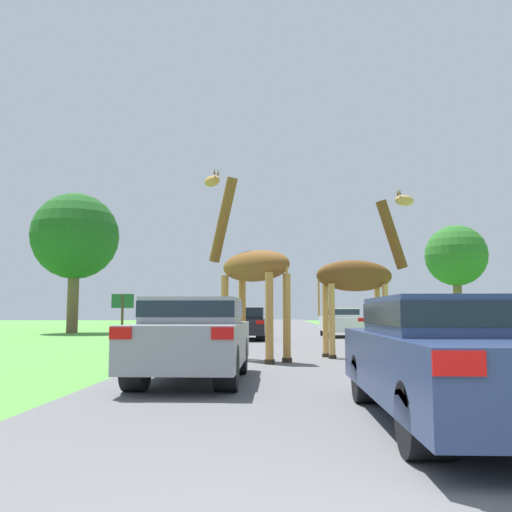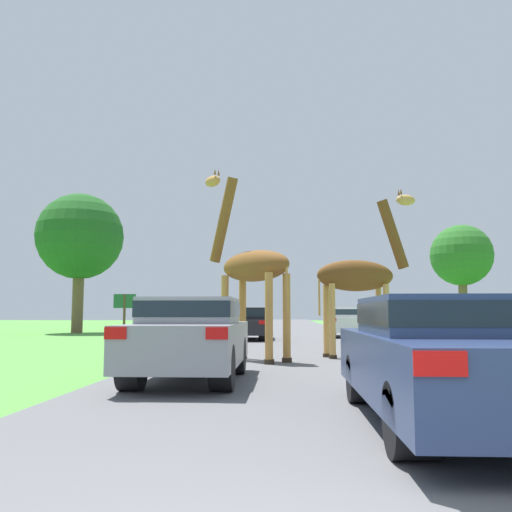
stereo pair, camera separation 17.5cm
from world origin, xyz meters
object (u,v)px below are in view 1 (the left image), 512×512
at_px(tree_right_cluster, 456,256).
at_px(sign_post, 122,311).
at_px(giraffe_companion, 361,276).
at_px(car_queue_right, 245,323).
at_px(car_queue_left, 193,336).
at_px(giraffe_near_road, 251,269).
at_px(car_far_ahead, 340,321).
at_px(tree_centre_back, 75,237).
at_px(car_lead_maroon, 462,355).

height_order(tree_right_cluster, sign_post, tree_right_cluster).
relative_size(giraffe_companion, car_queue_right, 1.07).
distance_m(giraffe_companion, car_queue_left, 6.54).
height_order(giraffe_near_road, tree_right_cluster, tree_right_cluster).
height_order(car_far_ahead, sign_post, sign_post).
distance_m(tree_centre_back, tree_right_cluster, 24.13).
bearing_deg(giraffe_companion, car_far_ahead, 161.61).
xyz_separation_m(giraffe_companion, car_queue_right, (-3.68, 9.24, -1.43)).
distance_m(car_lead_maroon, car_far_ahead, 20.90).
relative_size(car_queue_left, tree_centre_back, 0.48).
xyz_separation_m(car_queue_right, tree_centre_back, (-10.35, 6.96, 4.83)).
xyz_separation_m(car_lead_maroon, sign_post, (-6.83, 10.91, 0.49)).
xyz_separation_m(car_queue_right, car_far_ahead, (4.52, 2.94, 0.01)).
distance_m(giraffe_companion, tree_right_cluster, 23.51).
bearing_deg(giraffe_near_road, tree_centre_back, 74.21).
relative_size(giraffe_near_road, sign_post, 2.88).
relative_size(car_queue_right, tree_right_cluster, 0.62).
bearing_deg(giraffe_companion, tree_centre_back, -153.54).
distance_m(giraffe_companion, sign_post, 7.50).
bearing_deg(car_queue_right, giraffe_companion, -68.29).
relative_size(car_queue_right, car_queue_left, 1.09).
relative_size(car_queue_right, car_far_ahead, 1.09).
distance_m(giraffe_near_road, car_lead_maroon, 8.09).
bearing_deg(tree_right_cluster, car_queue_left, -116.52).
relative_size(giraffe_companion, tree_right_cluster, 0.66).
bearing_deg(car_queue_left, car_lead_maroon, -45.31).
xyz_separation_m(giraffe_near_road, tree_right_cluster, (12.44, 22.51, 2.60)).
xyz_separation_m(car_queue_right, sign_post, (-3.41, -7.02, 0.49)).
relative_size(car_lead_maroon, tree_centre_back, 0.57).
distance_m(giraffe_near_road, tree_centre_back, 20.91).
bearing_deg(tree_centre_back, car_lead_maroon, -61.06).
bearing_deg(tree_right_cluster, tree_centre_back, -167.76).
xyz_separation_m(car_queue_left, tree_centre_back, (-10.33, 21.42, 4.80)).
bearing_deg(giraffe_companion, giraffe_near_road, -82.09).
bearing_deg(tree_centre_back, car_queue_left, -64.25).
distance_m(car_lead_maroon, tree_centre_back, 28.84).
relative_size(car_queue_left, sign_post, 2.24).
bearing_deg(car_lead_maroon, sign_post, 122.05).
bearing_deg(car_lead_maroon, tree_right_cluster, 71.89).
relative_size(giraffe_near_road, car_queue_left, 1.29).
distance_m(giraffe_companion, car_queue_right, 10.05).
relative_size(car_far_ahead, tree_right_cluster, 0.57).
bearing_deg(car_queue_left, car_far_ahead, 75.38).
bearing_deg(giraffe_companion, car_lead_maroon, -16.19).
distance_m(giraffe_companion, car_far_ahead, 12.30).
bearing_deg(car_far_ahead, giraffe_near_road, -105.64).
relative_size(car_lead_maroon, car_queue_left, 1.18).
bearing_deg(tree_right_cluster, car_lead_maroon, -108.11).
bearing_deg(tree_centre_back, tree_right_cluster, 12.24).
xyz_separation_m(tree_centre_back, sign_post, (6.93, -13.97, -4.35)).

